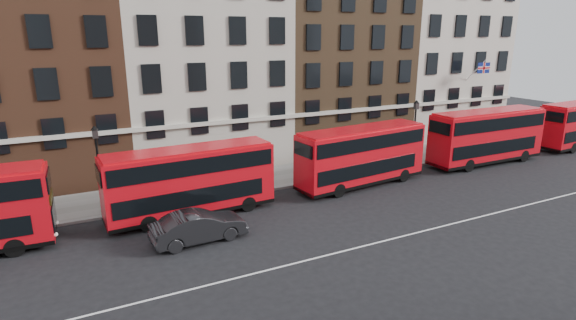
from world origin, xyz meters
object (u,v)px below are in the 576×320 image
bus_b (190,180)px  bus_c (361,155)px  bus_d (487,135)px  traffic_light (507,124)px  car_front (199,227)px

bus_b → bus_c: bearing=-2.8°
bus_b → bus_c: 12.39m
bus_d → traffic_light: 6.14m
bus_b → car_front: bearing=-101.8°
bus_b → bus_d: bearing=-2.7°
bus_c → traffic_light: (18.37, 2.47, 0.15)m
bus_b → bus_c: bus_c is taller
bus_c → car_front: size_ratio=2.07×
bus_c → traffic_light: bus_c is taller
car_front → traffic_light: (31.33, 6.08, 1.62)m
bus_d → traffic_light: size_ratio=3.31×
bus_c → bus_d: (12.75, 0.00, 0.14)m
bus_d → traffic_light: bearing=24.0°
car_front → traffic_light: size_ratio=1.53×
car_front → traffic_light: bearing=-82.0°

